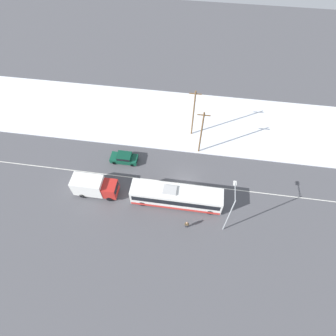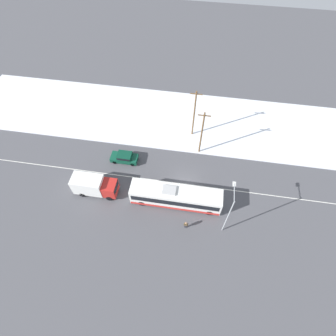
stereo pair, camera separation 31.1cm
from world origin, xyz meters
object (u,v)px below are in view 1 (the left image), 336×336
object	(u,v)px
pedestrian_at_stop	(187,224)
streetlamp	(230,209)
sedan_car	(124,158)
city_bus	(176,196)
utility_pole_snowlot	(193,113)
utility_pole_roadside	(201,133)
box_truck	(94,186)

from	to	relation	value
pedestrian_at_stop	streetlamp	size ratio (longest dim) A/B	0.20
sedan_car	streetlamp	size ratio (longest dim) A/B	0.52
city_bus	utility_pole_snowlot	size ratio (longest dim) A/B	1.38
sedan_car	pedestrian_at_stop	world-z (taller)	pedestrian_at_stop
city_bus	utility_pole_roadside	xyz separation A→B (m)	(2.46, 9.54, 2.80)
city_bus	utility_pole_snowlot	bearing A→B (deg)	85.77
box_truck	sedan_car	world-z (taller)	box_truck
pedestrian_at_stop	utility_pole_roadside	bearing A→B (deg)	87.21
box_truck	streetlamp	xyz separation A→B (m)	(18.11, -2.56, 3.27)
pedestrian_at_stop	utility_pole_snowlot	xyz separation A→B (m)	(-0.85, 16.66, 3.69)
box_truck	streetlamp	bearing A→B (deg)	-8.03
streetlamp	utility_pole_roadside	distance (m)	12.86
pedestrian_at_stop	streetlamp	world-z (taller)	streetlamp
city_bus	box_truck	size ratio (longest dim) A/B	2.01
city_bus	utility_pole_snowlot	xyz separation A→B (m)	(0.97, 13.13, 3.08)
streetlamp	utility_pole_snowlot	world-z (taller)	utility_pole_snowlot
city_bus	sedan_car	xyz separation A→B (m)	(-8.81, 6.01, -0.74)
box_truck	sedan_car	distance (m)	6.69
sedan_car	streetlamp	bearing A→B (deg)	150.80
utility_pole_roadside	utility_pole_snowlot	size ratio (longest dim) A/B	0.94
pedestrian_at_stop	utility_pole_snowlot	size ratio (longest dim) A/B	0.17
box_truck	sedan_car	size ratio (longest dim) A/B	1.49
sedan_car	utility_pole_roadside	world-z (taller)	utility_pole_roadside
pedestrian_at_stop	streetlamp	distance (m)	6.32
streetlamp	city_bus	bearing A→B (deg)	158.45
city_bus	box_truck	xyz separation A→B (m)	(-11.50, -0.06, 0.14)
city_bus	streetlamp	bearing A→B (deg)	-21.55
streetlamp	utility_pole_snowlot	size ratio (longest dim) A/B	0.89
pedestrian_at_stop	utility_pole_roadside	xyz separation A→B (m)	(0.64, 13.07, 3.42)
utility_pole_roadside	streetlamp	bearing A→B (deg)	-71.11
utility_pole_roadside	utility_pole_snowlot	world-z (taller)	utility_pole_snowlot
pedestrian_at_stop	utility_pole_snowlot	bearing A→B (deg)	92.91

